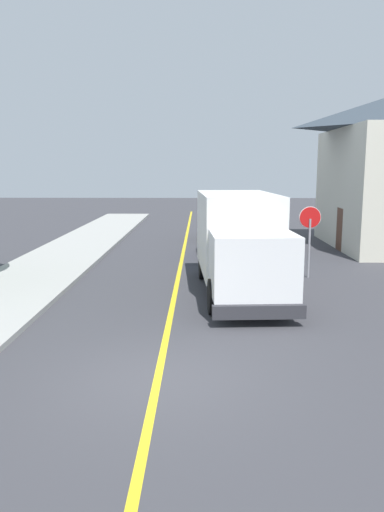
# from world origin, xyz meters

# --- Properties ---
(ground_plane) EXTENTS (120.00, 120.00, 0.00)m
(ground_plane) POSITION_xyz_m (0.00, 0.00, 0.00)
(ground_plane) COLOR #38383D
(centre_line_yellow) EXTENTS (0.16, 56.00, 0.01)m
(centre_line_yellow) POSITION_xyz_m (0.00, 10.00, 0.00)
(centre_line_yellow) COLOR gold
(centre_line_yellow) RESTS_ON ground
(box_truck) EXTENTS (2.82, 7.31, 3.20)m
(box_truck) POSITION_xyz_m (2.10, 7.10, 1.77)
(box_truck) COLOR silver
(box_truck) RESTS_ON ground
(parked_car_near) EXTENTS (2.00, 4.48, 1.67)m
(parked_car_near) POSITION_xyz_m (1.77, 13.40, 0.79)
(parked_car_near) COLOR #2D4793
(parked_car_near) RESTS_ON ground
(parked_car_mid) EXTENTS (1.82, 4.41, 1.67)m
(parked_car_mid) POSITION_xyz_m (1.90, 19.36, 0.79)
(parked_car_mid) COLOR #4C564C
(parked_car_mid) RESTS_ON ground
(stop_sign) EXTENTS (0.80, 0.10, 2.65)m
(stop_sign) POSITION_xyz_m (4.86, 9.29, 1.86)
(stop_sign) COLOR gray
(stop_sign) RESTS_ON ground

